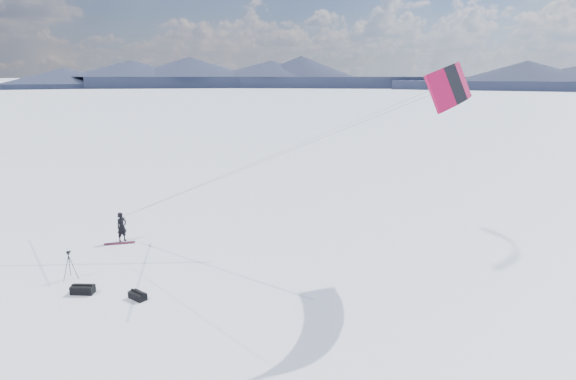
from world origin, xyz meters
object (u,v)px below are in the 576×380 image
at_px(snowboard, 120,243).
at_px(gear_bag_b, 138,295).
at_px(gear_bag_a, 83,289).
at_px(tripod, 69,261).
at_px(snowkiter, 123,241).

relative_size(snowboard, gear_bag_b, 1.83).
relative_size(gear_bag_a, gear_bag_b, 1.17).
relative_size(tripod, gear_bag_b, 1.50).
xyz_separation_m(snowboard, gear_bag_b, (5.16, -5.07, 0.14)).
xyz_separation_m(tripod, gear_bag_a, (1.62, -0.98, -0.66)).
relative_size(snowkiter, tripod, 1.25).
height_order(snowboard, gear_bag_a, gear_bag_a).
bearing_deg(gear_bag_a, gear_bag_b, -8.73).
xyz_separation_m(snowkiter, tripod, (1.17, -4.88, 0.85)).
bearing_deg(snowboard, snowkiter, 69.26).
height_order(snowkiter, snowboard, snowkiter).
height_order(snowkiter, gear_bag_b, snowkiter).
height_order(snowboard, tripod, tripod).
bearing_deg(gear_bag_a, snowkiter, 97.45).
bearing_deg(snowboard, tripod, -111.86).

